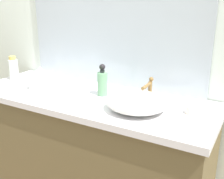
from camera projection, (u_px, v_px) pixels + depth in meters
name	position (u px, v px, depth m)	size (l,w,h in m)	color
bathroom_wall_rear	(103.00, 27.00, 1.98)	(6.00, 0.06, 2.60)	silver
vanity_counter	(91.00, 157.00, 1.93)	(1.61, 0.59, 0.90)	brown
sink_basin	(137.00, 102.00, 1.56)	(0.35, 0.33, 0.09)	silver
faucet	(149.00, 87.00, 1.69)	(0.03, 0.15, 0.14)	brown
soap_dispenser	(102.00, 82.00, 1.78)	(0.06, 0.06, 0.21)	#70A879
lotion_bottle	(13.00, 69.00, 2.11)	(0.07, 0.07, 0.18)	white
tissue_box	(41.00, 79.00, 1.92)	(0.15, 0.15, 0.15)	silver
candle_jar	(191.00, 110.00, 1.52)	(0.06, 0.06, 0.04)	beige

